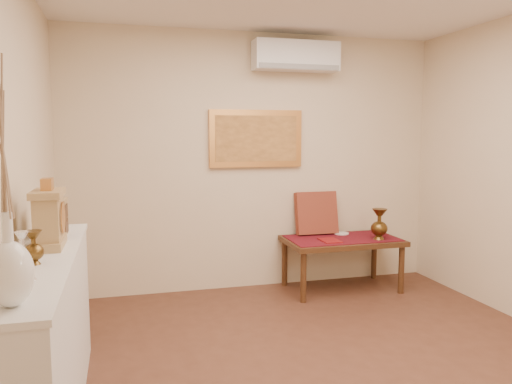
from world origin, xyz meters
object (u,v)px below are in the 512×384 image
object	(u,v)px
white_vase	(5,186)
wooden_chest	(54,217)
brass_urn_tall	(379,221)
display_ledge	(44,343)
mantel_clock	(49,218)
low_table	(342,245)

from	to	relation	value
white_vase	wooden_chest	world-z (taller)	white_vase
brass_urn_tall	display_ledge	xyz separation A→B (m)	(-3.02, -1.72, -0.26)
wooden_chest	display_ledge	bearing A→B (deg)	-90.86
display_ledge	mantel_clock	bearing A→B (deg)	84.43
brass_urn_tall	display_ledge	distance (m)	3.48
brass_urn_tall	wooden_chest	world-z (taller)	wooden_chest
brass_urn_tall	wooden_chest	size ratio (longest dim) A/B	1.61
brass_urn_tall	low_table	xyz separation A→B (m)	(-0.34, 0.16, -0.27)
mantel_clock	white_vase	bearing A→B (deg)	-90.35
white_vase	brass_urn_tall	bearing A→B (deg)	40.25
brass_urn_tall	mantel_clock	world-z (taller)	mantel_clock
brass_urn_tall	wooden_chest	bearing A→B (deg)	-159.42
display_ledge	mantel_clock	world-z (taller)	mantel_clock
wooden_chest	mantel_clock	bearing A→B (deg)	-87.53
white_vase	wooden_chest	distance (m)	1.45
wooden_chest	low_table	size ratio (longest dim) A/B	0.20
white_vase	mantel_clock	size ratio (longest dim) A/B	2.30
display_ledge	mantel_clock	xyz separation A→B (m)	(0.02, 0.24, 0.66)
display_ledge	low_table	xyz separation A→B (m)	(2.67, 1.88, -0.01)
white_vase	display_ledge	size ratio (longest dim) A/B	0.47
white_vase	brass_urn_tall	xyz separation A→B (m)	(3.00, 2.54, -0.70)
mantel_clock	low_table	world-z (taller)	mantel_clock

